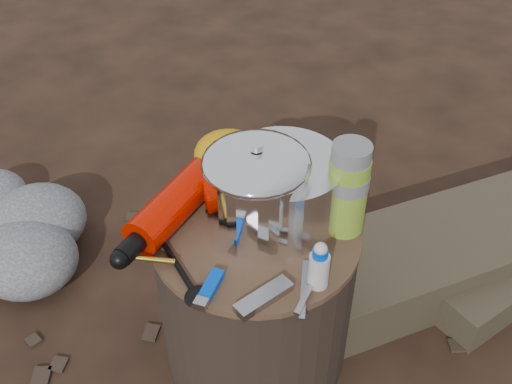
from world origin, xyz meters
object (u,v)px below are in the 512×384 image
(camping_pot, at_px, (257,191))
(thermos, at_px, (347,189))
(stump, at_px, (256,295))
(fuel_bottle, at_px, (175,203))
(travel_mug, at_px, (320,174))

(camping_pot, distance_m, thermos, 0.17)
(thermos, bearing_deg, camping_pot, -155.81)
(stump, relative_size, fuel_bottle, 1.29)
(stump, bearing_deg, thermos, 26.30)
(fuel_bottle, xyz_separation_m, travel_mug, (0.24, 0.17, 0.02))
(camping_pot, relative_size, fuel_bottle, 0.62)
(stump, bearing_deg, camping_pot, 101.89)
(camping_pot, xyz_separation_m, thermos, (0.16, 0.07, -0.00))
(camping_pot, xyz_separation_m, travel_mug, (0.08, 0.15, -0.04))
(stump, height_order, camping_pot, camping_pot)
(stump, distance_m, thermos, 0.33)
(camping_pot, height_order, travel_mug, camping_pot)
(camping_pot, height_order, fuel_bottle, camping_pot)
(stump, relative_size, thermos, 2.11)
(camping_pot, bearing_deg, thermos, 24.19)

